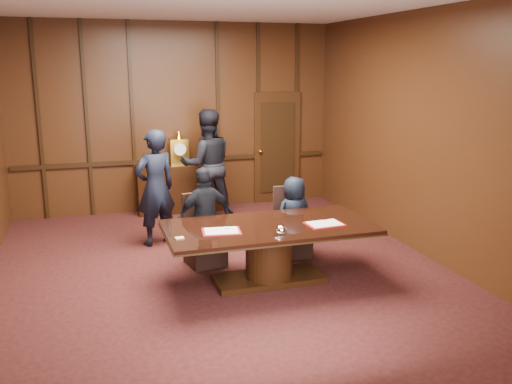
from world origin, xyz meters
The scene contains 13 objects.
room centered at (0.07, 0.14, 1.72)m, with size 7.00×7.04×3.50m.
sideboard centered at (0.00, 3.26, 0.49)m, with size 1.60×0.45×1.54m.
conference_table centered at (0.51, -0.50, 0.51)m, with size 2.62×1.32×0.76m.
folder_left centered at (-0.14, -0.60, 0.77)m, with size 0.50×0.39×0.02m.
folder_right centered at (1.18, -0.68, 0.77)m, with size 0.48×0.36×0.02m.
inkstand centered at (0.51, -0.95, 0.81)m, with size 0.20×0.14×0.12m.
notepad centered at (-0.66, -0.71, 0.77)m, with size 0.10×0.07×0.01m, color #FED37C.
chair_left centered at (-0.15, 0.38, 0.29)m, with size 0.56×0.56×0.99m.
chair_right centered at (1.16, 0.38, 0.29)m, with size 0.52×0.52×0.99m.
signatory_left centered at (-0.14, 0.30, 0.69)m, with size 0.81×0.34×1.39m, color black.
signatory_right centered at (1.16, 0.30, 0.59)m, with size 0.58×0.38×1.18m, color black.
witness_left centered at (-0.67, 1.44, 0.90)m, with size 0.65×0.43×1.79m, color black.
witness_right centered at (0.40, 2.68, 0.98)m, with size 0.96×0.74×1.97m, color black.
Camera 1 is at (-1.59, -6.69, 2.74)m, focal length 38.00 mm.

